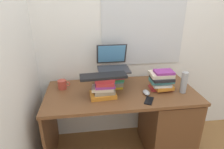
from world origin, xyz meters
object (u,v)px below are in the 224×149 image
(laptop, at_px, (113,63))
(mug, at_px, (62,85))
(desk, at_px, (156,118))
(computer_mouse, at_px, (146,92))
(water_bottle, at_px, (184,83))
(keyboard, at_px, (103,76))
(book_stack_tall, at_px, (113,78))
(cell_phone, at_px, (149,101))
(book_stack_side, at_px, (162,80))
(book_stack_keyboard_riser, at_px, (104,88))

(laptop, height_order, mug, laptop)
(desk, height_order, computer_mouse, computer_mouse)
(desk, height_order, water_bottle, water_bottle)
(keyboard, distance_m, computer_mouse, 0.45)
(keyboard, bearing_deg, book_stack_tall, 54.30)
(desk, bearing_deg, mug, 170.22)
(water_bottle, bearing_deg, computer_mouse, 178.26)
(laptop, relative_size, mug, 2.54)
(keyboard, height_order, computer_mouse, keyboard)
(mug, xyz_separation_m, water_bottle, (1.16, -0.24, 0.06))
(mug, xyz_separation_m, cell_phone, (0.79, -0.36, -0.04))
(laptop, bearing_deg, mug, -175.46)
(laptop, height_order, water_bottle, laptop)
(book_stack_side, bearing_deg, laptop, 157.33)
(desk, bearing_deg, computer_mouse, -156.59)
(computer_mouse, bearing_deg, book_stack_keyboard_riser, 177.74)
(book_stack_keyboard_riser, height_order, keyboard, keyboard)
(book_stack_side, height_order, water_bottle, water_bottle)
(book_stack_keyboard_riser, distance_m, water_bottle, 0.77)
(book_stack_side, bearing_deg, keyboard, -174.14)
(desk, height_order, keyboard, keyboard)
(book_stack_tall, bearing_deg, cell_phone, -51.05)
(keyboard, height_order, water_bottle, keyboard)
(water_bottle, xyz_separation_m, cell_phone, (-0.38, -0.12, -0.10))
(water_bottle, bearing_deg, book_stack_keyboard_riser, 177.98)
(book_stack_keyboard_riser, distance_m, cell_phone, 0.42)
(book_stack_side, bearing_deg, cell_phone, -132.34)
(mug, bearing_deg, book_stack_keyboard_riser, -28.28)
(book_stack_side, relative_size, mug, 1.90)
(book_stack_keyboard_riser, bearing_deg, laptop, 65.00)
(laptop, xyz_separation_m, water_bottle, (0.65, -0.28, -0.13))
(keyboard, distance_m, cell_phone, 0.46)
(desk, xyz_separation_m, laptop, (-0.44, 0.21, 0.58))
(desk, xyz_separation_m, water_bottle, (0.21, -0.08, 0.44))
(book_stack_side, xyz_separation_m, computer_mouse, (-0.18, -0.08, -0.08))
(mug, bearing_deg, keyboard, -28.03)
(keyboard, distance_m, water_bottle, 0.78)
(book_stack_keyboard_riser, xyz_separation_m, cell_phone, (0.39, -0.15, -0.08))
(cell_phone, bearing_deg, book_stack_keyboard_riser, -172.23)
(laptop, bearing_deg, desk, -25.23)
(book_stack_side, distance_m, water_bottle, 0.21)
(desk, relative_size, book_stack_tall, 6.20)
(book_stack_keyboard_riser, bearing_deg, cell_phone, -20.44)
(keyboard, relative_size, cell_phone, 3.09)
(cell_phone, bearing_deg, water_bottle, 45.63)
(laptop, bearing_deg, book_stack_keyboard_riser, -115.00)
(desk, distance_m, laptop, 0.75)
(desk, xyz_separation_m, book_stack_side, (0.02, 0.01, 0.44))
(desk, xyz_separation_m, mug, (-0.95, 0.16, 0.38))
(book_stack_tall, bearing_deg, book_stack_keyboard_riser, -121.43)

